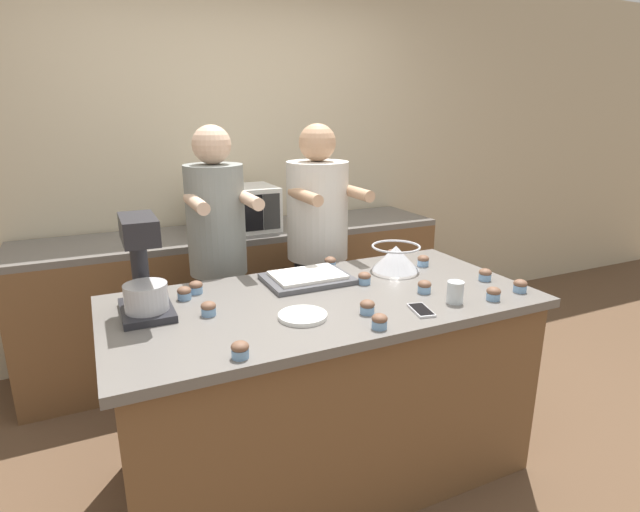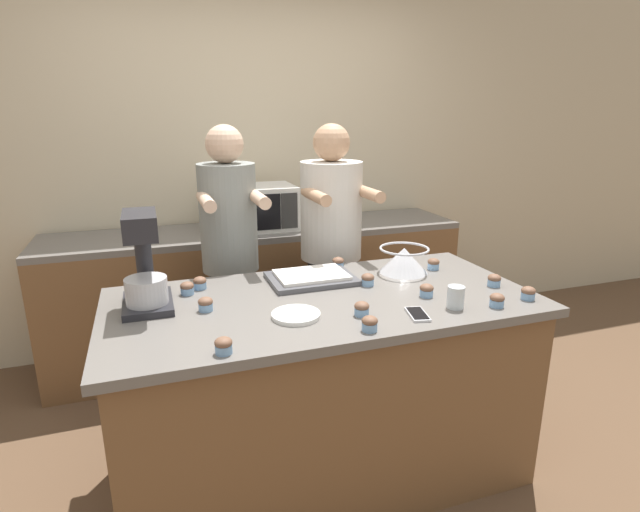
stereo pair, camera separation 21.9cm
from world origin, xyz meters
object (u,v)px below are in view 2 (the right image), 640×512
mixing_bowl (404,259)px  cupcake_10 (404,257)px  cupcake_8 (200,283)px  cupcake_5 (187,288)px  cupcake_1 (497,300)px  cupcake_12 (528,293)px  cupcake_9 (362,309)px  cupcake_3 (368,279)px  cupcake_13 (427,290)px  cupcake_11 (433,264)px  drinking_glass (456,297)px  cupcake_7 (224,345)px  person_left (231,265)px  small_plate (296,315)px  cupcake_0 (370,323)px  stand_mixer (144,267)px  cell_phone (417,314)px  cupcake_6 (206,304)px  microwave_oven (254,208)px  cupcake_2 (338,263)px  person_right (331,257)px  baking_tray (311,277)px  cupcake_4 (494,280)px

mixing_bowl → cupcake_10: 0.19m
cupcake_8 → cupcake_5: bearing=-138.4°
cupcake_1 → cupcake_12: size_ratio=1.00×
cupcake_9 → cupcake_3: bearing=61.8°
cupcake_13 → cupcake_9: bearing=-164.2°
cupcake_5 → cupcake_11: (1.24, -0.04, 0.00)m
drinking_glass → cupcake_7: 0.98m
cupcake_3 → person_left: bearing=129.3°
small_plate → cupcake_0: size_ratio=3.21×
small_plate → cupcake_11: (0.86, 0.37, 0.02)m
stand_mixer → cell_phone: stand_mixer is taller
cell_phone → cupcake_6: size_ratio=2.54×
mixing_bowl → cupcake_3: size_ratio=4.12×
cupcake_7 → cupcake_10: (1.09, 0.76, 0.00)m
microwave_oven → cupcake_6: bearing=-110.2°
cupcake_8 → cupcake_12: 1.47m
small_plate → cupcake_1: bearing=-11.6°
microwave_oven → cupcake_2: 0.98m
person_right → cupcake_11: 0.66m
cell_phone → cupcake_13: 0.23m
cupcake_5 → cupcake_11: bearing=-1.8°
cupcake_7 → cupcake_11: same height
person_right → small_plate: (-0.49, -0.91, 0.06)m
cupcake_3 → cupcake_11: size_ratio=1.00×
person_left → cupcake_2: person_left is taller
cupcake_10 → cupcake_12: same height
baking_tray → mixing_bowl: bearing=-2.7°
person_left → cupcake_6: (-0.22, -0.72, 0.06)m
stand_mixer → baking_tray: size_ratio=1.00×
stand_mixer → cupcake_12: 1.65m
cupcake_10 → cupcake_12: 0.73m
small_plate → cupcake_12: 1.03m
cupcake_3 → baking_tray: bearing=147.2°
cupcake_9 → cupcake_6: bearing=156.4°
cupcake_1 → cupcake_11: (0.02, 0.54, 0.00)m
person_right → drinking_glass: bearing=-80.6°
cupcake_9 → cupcake_10: (0.52, 0.61, 0.00)m
cupcake_11 → person_left: bearing=150.8°
cupcake_2 → cupcake_5: bearing=-169.6°
cupcake_3 → cupcake_6: bearing=-175.1°
cupcake_6 → drinking_glass: bearing=-17.4°
small_plate → cupcake_10: cupcake_10 is taller
cupcake_4 → cupcake_8: (-1.31, 0.42, 0.00)m
mixing_bowl → cupcake_7: mixing_bowl is taller
cupcake_6 → cupcake_1: bearing=-17.1°
person_left → cupcake_6: person_left is taller
person_right → cupcake_3: (-0.06, -0.66, 0.08)m
mixing_bowl → cupcake_7: bearing=-149.4°
cupcake_1 → microwave_oven: bearing=112.4°
cupcake_9 → cupcake_0: bearing=-102.1°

